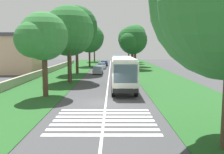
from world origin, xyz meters
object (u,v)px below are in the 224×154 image
Objects in this scene: utility_pole at (70,52)px; roadside_building at (20,53)px; trailing_car_2 at (102,66)px; roadside_tree_left_1 at (89,39)px; roadside_tree_right_4 at (131,42)px; roadside_tree_left_4 at (94,38)px; roadside_tree_right_0 at (132,41)px; roadside_tree_left_3 at (75,28)px; trailing_minibus_0 at (117,58)px; trailing_car_3 at (104,63)px; roadside_tree_right_1 at (128,39)px; roadside_tree_left_0 at (42,38)px; roadside_tree_right_3 at (135,36)px; trailing_car_1 at (117,68)px; trailing_car_0 at (98,70)px; coach_bus at (123,71)px; roadside_tree_left_2 at (68,33)px.

utility_pole is 20.03m from roadside_building.
trailing_car_2 is 9.27m from roadside_tree_left_1.
utility_pole is (-40.40, 11.16, -2.34)m from roadside_tree_right_4.
roadside_tree_left_4 reaches higher than roadside_tree_right_0.
roadside_tree_left_3 is 14.49m from roadside_tree_right_0.
trailing_minibus_0 is 0.56× the size of roadside_building.
roadside_tree_right_1 reaches higher than trailing_car_3.
roadside_tree_left_0 is 0.88× the size of roadside_tree_right_4.
roadside_tree_right_0 is 8.81m from roadside_tree_right_3.
trailing_minibus_0 is at bearing -31.61° from roadside_tree_left_1.
trailing_car_3 is at bearing 11.96° from trailing_car_1.
trailing_car_3 is (14.69, 3.11, 0.00)m from trailing_car_1.
trailing_car_2 is at bearing -0.94° from trailing_car_0.
roadside_tree_left_4 reaches higher than trailing_car_2.
roadside_tree_left_4 is 23.35m from roadside_tree_right_3.
trailing_car_0 is 1.00× the size of trailing_car_1.
roadside_tree_right_0 is (3.34, -3.33, 5.66)m from trailing_car_1.
trailing_minibus_0 is 0.52× the size of roadside_tree_right_1.
roadside_tree_left_0 reaches higher than roadside_building.
roadside_tree_left_2 is at bearing 50.20° from coach_bus.
roadside_tree_right_4 is at bearing -43.69° from roadside_building.
trailing_car_1 is at bearing -149.58° from roadside_tree_left_1.
trailing_car_0 is at bearing -174.55° from roadside_tree_left_4.
coach_bus is at bearing 173.12° from roadside_tree_right_0.
trailing_car_0 is 1.00× the size of trailing_car_2.
roadside_tree_left_3 reaches higher than trailing_car_1.
roadside_tree_left_3 reaches higher than trailing_car_3.
roadside_tree_left_4 reaches higher than utility_pole.
roadside_tree_left_1 is 30.37m from utility_pole.
trailing_car_0 is at bearing 163.06° from roadside_tree_right_4.
roadside_tree_left_4 is (37.33, 3.56, 7.33)m from trailing_car_0.
trailing_car_0 is 0.40× the size of roadside_tree_right_3.
utility_pole is (-2.30, -0.64, -2.67)m from roadside_tree_left_2.
roadside_tree_left_2 is at bearing 162.79° from roadside_tree_right_4.
trailing_car_1 is at bearing -167.28° from roadside_tree_left_4.
roadside_tree_left_3 is at bearing -0.16° from roadside_tree_left_0.
trailing_car_2 is (28.20, 3.71, -1.48)m from coach_bus.
roadside_building reaches higher than coach_bus.
roadside_tree_right_4 is at bearing -14.36° from roadside_tree_left_0.
roadside_tree_left_3 is at bearing 5.36° from utility_pole.
roadside_tree_left_4 is at bearing 20.23° from roadside_tree_right_0.
roadside_tree_right_3 is 1.31× the size of utility_pole.
coach_bus reaches higher than trailing_car_0.
roadside_tree_left_0 is 20.88m from roadside_tree_left_3.
coach_bus is at bearing -168.19° from roadside_tree_left_1.
trailing_minibus_0 is 0.63× the size of roadside_tree_right_0.
trailing_minibus_0 is at bearing 155.18° from roadside_tree_right_1.
roadside_tree_left_2 is 30.52m from roadside_tree_right_3.
roadside_tree_left_1 is 13.25m from roadside_tree_right_0.
roadside_tree_left_4 is 1.07× the size of roadside_tree_right_3.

